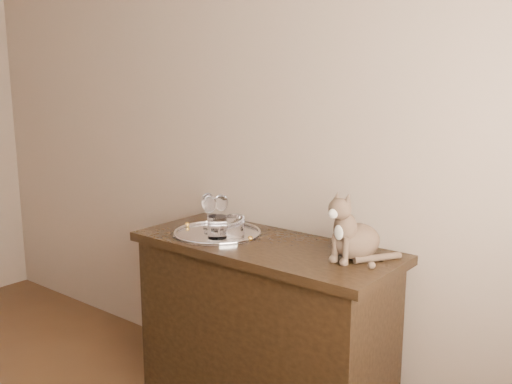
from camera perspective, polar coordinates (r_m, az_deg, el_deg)
wall_back at (r=3.03m, az=-4.62°, el=7.37°), size 4.00×0.10×2.70m
sideboard at (r=2.65m, az=0.76°, el=-13.97°), size 1.20×0.50×0.85m
tray at (r=2.63m, az=-3.88°, el=-4.22°), size 0.40×0.40×0.01m
wine_glass_a at (r=2.70m, az=-4.81°, el=-1.85°), size 0.06×0.06×0.17m
wine_glass_b at (r=2.68m, az=-3.49°, el=-1.99°), size 0.06×0.06×0.17m
wine_glass_d at (r=2.62m, az=-4.67°, el=-2.22°), size 0.07×0.07×0.17m
tumbler_a at (r=2.54m, az=-3.89°, el=-3.52°), size 0.09×0.09×0.10m
tumbler_c at (r=2.55m, az=-2.10°, el=-3.46°), size 0.09×0.09×0.10m
cat at (r=2.30m, az=9.98°, el=-3.15°), size 0.31×0.30×0.28m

